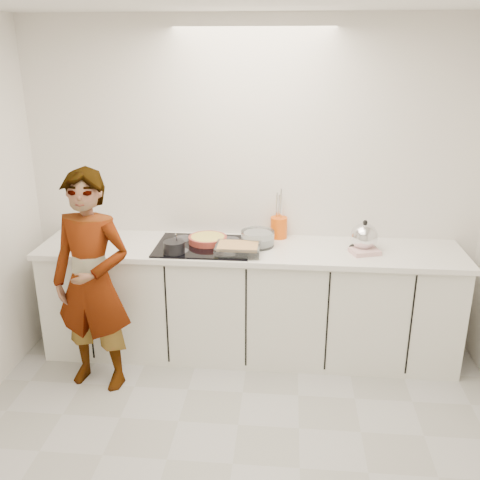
# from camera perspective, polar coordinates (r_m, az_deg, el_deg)

# --- Properties ---
(floor) EXTENTS (3.60, 3.20, 0.00)m
(floor) POSITION_cam_1_polar(r_m,az_deg,el_deg) (3.47, -0.80, -22.76)
(floor) COLOR #AEAEAE
(floor) RESTS_ON ground
(wall_back) EXTENTS (3.60, 0.00, 2.60)m
(wall_back) POSITION_cam_1_polar(r_m,az_deg,el_deg) (4.28, 1.33, 5.59)
(wall_back) COLOR white
(wall_back) RESTS_ON ground
(base_cabinets) EXTENTS (3.20, 0.58, 0.87)m
(base_cabinets) POSITION_cam_1_polar(r_m,az_deg,el_deg) (4.28, 0.95, -6.77)
(base_cabinets) COLOR silver
(base_cabinets) RESTS_ON floor
(countertop) EXTENTS (3.24, 0.64, 0.04)m
(countertop) POSITION_cam_1_polar(r_m,az_deg,el_deg) (4.10, 0.98, -1.06)
(countertop) COLOR white
(countertop) RESTS_ON base_cabinets
(hob) EXTENTS (0.72, 0.54, 0.01)m
(hob) POSITION_cam_1_polar(r_m,az_deg,el_deg) (4.11, -3.91, -0.65)
(hob) COLOR black
(hob) RESTS_ON countertop
(tart_dish) EXTENTS (0.37, 0.37, 0.05)m
(tart_dish) POSITION_cam_1_polar(r_m,az_deg,el_deg) (4.16, -3.47, 0.11)
(tart_dish) COLOR #9F382C
(tart_dish) RESTS_ON hob
(saucepan) EXTENTS (0.20, 0.20, 0.15)m
(saucepan) POSITION_cam_1_polar(r_m,az_deg,el_deg) (3.96, -7.06, -0.76)
(saucepan) COLOR black
(saucepan) RESTS_ON hob
(baking_dish) EXTENTS (0.33, 0.24, 0.06)m
(baking_dish) POSITION_cam_1_polar(r_m,az_deg,el_deg) (3.94, -0.22, -0.87)
(baking_dish) COLOR silver
(baking_dish) RESTS_ON hob
(mixing_bowl) EXTENTS (0.28, 0.28, 0.12)m
(mixing_bowl) POSITION_cam_1_polar(r_m,az_deg,el_deg) (4.11, 1.89, 0.12)
(mixing_bowl) COLOR silver
(mixing_bowl) RESTS_ON countertop
(tea_towel) EXTENTS (0.24, 0.21, 0.03)m
(tea_towel) POSITION_cam_1_polar(r_m,az_deg,el_deg) (4.07, 13.16, -1.19)
(tea_towel) COLOR white
(tea_towel) RESTS_ON countertop
(kettle) EXTENTS (0.27, 0.27, 0.24)m
(kettle) POSITION_cam_1_polar(r_m,az_deg,el_deg) (4.10, 13.08, 0.23)
(kettle) COLOR black
(kettle) RESTS_ON countertop
(utensil_crock) EXTENTS (0.15, 0.15, 0.17)m
(utensil_crock) POSITION_cam_1_polar(r_m,az_deg,el_deg) (4.29, 4.16, 1.34)
(utensil_crock) COLOR #EF5709
(utensil_crock) RESTS_ON countertop
(cook) EXTENTS (0.64, 0.48, 1.61)m
(cook) POSITION_cam_1_polar(r_m,az_deg,el_deg) (3.89, -15.50, -4.36)
(cook) COLOR silver
(cook) RESTS_ON floor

